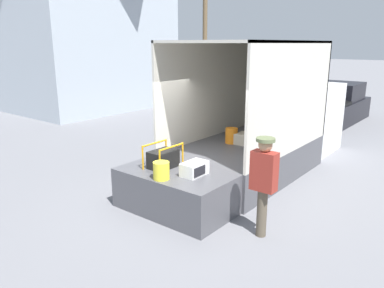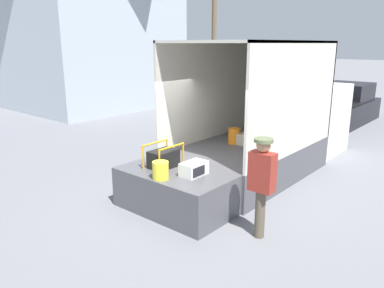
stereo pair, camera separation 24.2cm
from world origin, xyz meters
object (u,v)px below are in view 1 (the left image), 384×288
portable_generator (164,158)px  pickup_truck_black (333,106)px  utility_pole (205,22)px  microwave (194,169)px  box_truck (274,129)px  worker_person (264,177)px  orange_bucket (161,171)px

portable_generator → pickup_truck_black: bearing=0.9°
portable_generator → utility_pole: 16.58m
microwave → pickup_truck_black: size_ratio=0.11×
microwave → pickup_truck_black: 11.11m
box_truck → microwave: bearing=-174.2°
worker_person → microwave: bearing=92.4°
microwave → utility_pole: 17.04m
box_truck → worker_person: box_truck is taller
portable_generator → utility_pole: (13.48, 8.97, 3.58)m
pickup_truck_black → utility_pole: size_ratio=0.54×
microwave → box_truck: bearing=5.8°
orange_bucket → worker_person: 1.93m
portable_generator → pickup_truck_black: (11.07, 0.17, -0.35)m
utility_pole → microwave: bearing=-144.0°
microwave → portable_generator: size_ratio=0.73×
portable_generator → worker_person: size_ratio=0.41×
microwave → pickup_truck_black: pickup_truck_black is taller
orange_bucket → portable_generator: bearing=38.6°
box_truck → microwave: 4.28m
pickup_truck_black → portable_generator: bearing=-179.1°
worker_person → utility_pole: size_ratio=0.20×
microwave → worker_person: (0.06, -1.47, 0.15)m
box_truck → microwave: size_ratio=11.78×
orange_bucket → microwave: bearing=-32.0°
portable_generator → utility_pole: bearing=33.6°
microwave → pickup_truck_black: bearing=5.0°
microwave → utility_pole: size_ratio=0.06×
box_truck → portable_generator: box_truck is taller
orange_bucket → box_truck: bearing=0.9°
box_truck → utility_pole: (9.21, 9.34, 3.66)m
worker_person → pickup_truck_black: bearing=12.5°
worker_person → utility_pole: 17.85m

